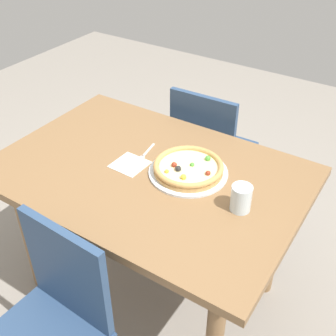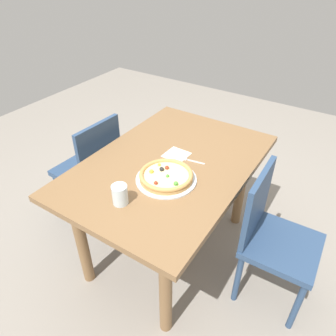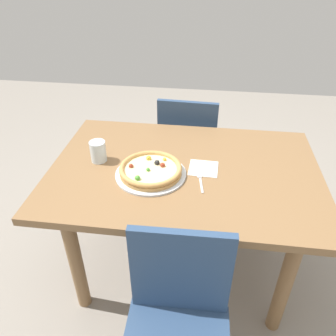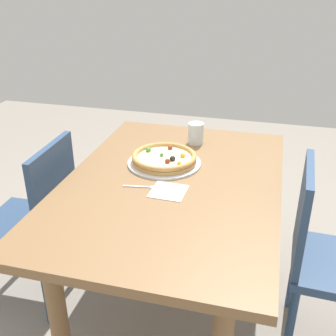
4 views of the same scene
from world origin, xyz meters
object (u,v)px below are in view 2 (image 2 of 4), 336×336
Objects in this scene: dining_table at (170,177)px; drinking_glass at (120,195)px; plate at (166,179)px; chair_near at (272,235)px; fork at (189,160)px; chair_far at (92,167)px; pizza at (166,176)px; napkin at (176,155)px.

drinking_glass reaches higher than dining_table.
chair_near is at bearing -71.68° from plate.
plate reaches higher than fork.
plate reaches higher than dining_table.
chair_far is 5.24× the size of fork.
fork is at bearing -11.27° from drinking_glass.
fork is at bearing -47.77° from dining_table.
pizza is at bearing 117.58° from plate.
plate is at bearing -17.74° from drinking_glass.
drinking_glass is at bearing 178.20° from dining_table.
chair_far is 6.19× the size of napkin.
chair_far reaches higher than fork.
napkin is (0.05, 0.67, 0.28)m from chair_near.
dining_table is 1.52× the size of chair_far.
drinking_glass is at bearing 69.87° from fork.
chair_near is 0.69m from pizza.
pizza is 2.79× the size of drinking_glass.
dining_table is at bearing 26.11° from pizza.
fork is (0.24, -0.01, -0.03)m from pizza.
chair_near reaches higher than pizza.
plate is at bearing -73.11° from chair_near.
fork is at bearing -3.17° from plate.
pizza is at bearing -97.14° from chair_far.
chair_near is (0.04, -0.67, -0.17)m from dining_table.
drinking_glass is at bearing 179.41° from napkin.
pizza is 2.13× the size of napkin.
fork is 0.10m from napkin.
plate is at bearing -62.42° from pizza.
fork is 1.55× the size of drinking_glass.
napkin is at bearing -77.05° from chair_far.
dining_table is at bearing -84.97° from chair_far.
dining_table is 7.98× the size of fork.
dining_table is 0.21m from plate.
napkin is (0.53, -0.01, -0.05)m from drinking_glass.
plate is at bearing -161.05° from napkin.
pizza is at bearing -161.13° from napkin.
chair_near reaches higher than drinking_glass.
plate is 0.26m from napkin.
pizza is at bearing -153.89° from dining_table.
pizza reaches higher than napkin.
dining_table is 0.69m from chair_far.
napkin is at bearing -14.87° from fork.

